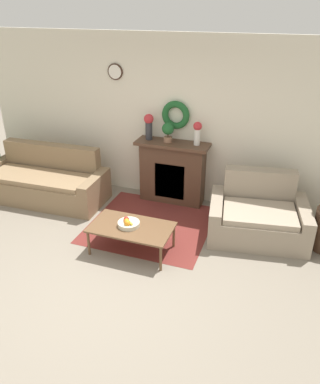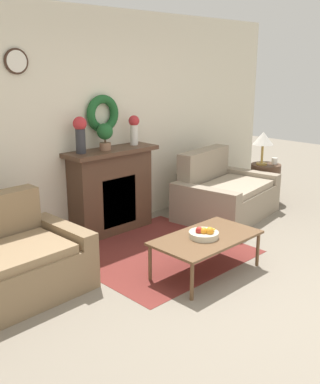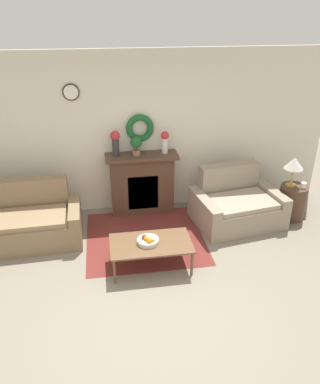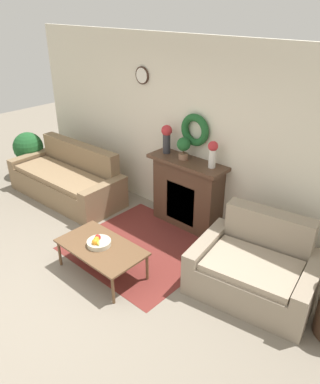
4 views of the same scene
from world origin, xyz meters
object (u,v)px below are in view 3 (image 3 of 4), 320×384
Objects in this scene: loveseat_right at (236,205)px; fruit_bowl at (148,241)px; coffee_table at (151,245)px; vase_on_mantel_left at (115,141)px; table_lamp at (294,164)px; fireplace at (142,183)px; vase_on_mantel_right at (165,140)px; couch_left at (9,224)px; mug at (303,185)px; potted_plant_on_mantel at (136,144)px; side_table_by_loveseat at (292,202)px.

loveseat_right is 5.12× the size of fruit_bowl.
coffee_table is 1.90m from vase_on_mantel_left.
vase_on_mantel_left is (-2.84, 0.59, 0.34)m from table_lamp.
fireplace reaches higher than fruit_bowl.
coffee_table is at bearing -105.97° from vase_on_mantel_right.
couch_left is at bearing -162.82° from fireplace.
mug is at bearing -18.19° from vase_on_mantel_right.
mug is at bearing -14.69° from potted_plant_on_mantel.
fruit_bowl is (-1.61, -1.01, 0.13)m from loveseat_right.
vase_on_mantel_left is 1.13× the size of vase_on_mantel_right.
vase_on_mantel_right is at bearing 0.81° from fireplace.
coffee_table is 1.91m from vase_on_mantel_right.
table_lamp is 1.56× the size of potted_plant_on_mantel.
vase_on_mantel_right is (-2.08, 0.64, 0.99)m from side_table_by_loveseat.
potted_plant_on_mantel is at bearing 165.31° from mug.
fireplace is at bearing -179.19° from vase_on_mantel_right.
couch_left is 2.07m from vase_on_mantel_left.
fruit_bowl is at bearing -158.07° from table_lamp.
loveseat_right is at bearing -20.31° from potted_plant_on_mantel.
mug reaches higher than coffee_table.
vase_on_mantel_right reaches higher than couch_left.
side_table_by_loveseat is at bearing -10.93° from loveseat_right.
loveseat_right is 0.98m from side_table_by_loveseat.
fruit_bowl is 0.50× the size of side_table_by_loveseat.
fireplace reaches higher than mug.
fruit_bowl is at bearing -90.85° from potted_plant_on_mantel.
table_lamp is at bearing -8.25° from loveseat_right.
couch_left is (-2.11, -0.65, -0.23)m from fireplace.
potted_plant_on_mantel reaches higher than couch_left.
vase_on_mantel_left is at bearing 179.23° from fireplace.
table_lamp is at bearing -11.82° from vase_on_mantel_left.
mug is (1.08, -0.11, 0.33)m from loveseat_right.
side_table_by_loveseat is at bearing -1.81° from couch_left.
vase_on_mantel_left reaches higher than fruit_bowl.
vase_on_mantel_right is (0.46, 1.61, 0.92)m from coffee_table.
potted_plant_on_mantel is at bearing 167.09° from table_lamp.
fruit_bowl is 0.70× the size of vase_on_mantel_left.
side_table_by_loveseat is (4.59, 0.02, -0.01)m from couch_left.
couch_left is 4.59m from side_table_by_loveseat.
potted_plant_on_mantel is at bearing -169.93° from fireplace.
coffee_table is 1.89× the size of side_table_by_loveseat.
fruit_bowl is 0.93× the size of potted_plant_on_mantel.
couch_left is 1.43× the size of loveseat_right.
mug is at bearing -13.47° from vase_on_mantel_left.
side_table_by_loveseat is at bearing -17.05° from vase_on_mantel_right.
fruit_bowl is 1.89m from vase_on_mantel_right.
table_lamp is 2.59m from potted_plant_on_mantel.
couch_left is at bearing 179.25° from mug.
coffee_table is at bearing -161.39° from mug.
coffee_table is at bearing -77.68° from vase_on_mantel_left.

